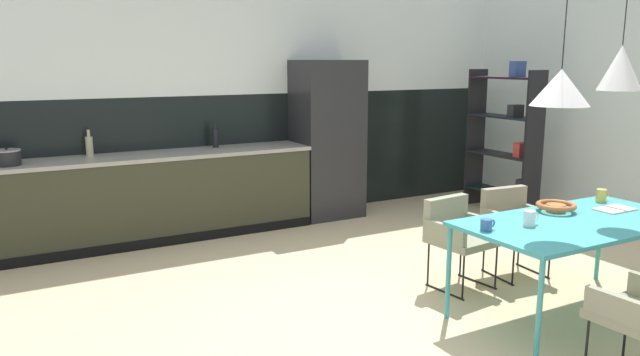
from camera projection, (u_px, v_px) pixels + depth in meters
The scene contains 19 objects.
ground_plane at pixel (427, 318), 4.42m from camera, with size 9.56×9.56×0.00m, color #CBB689.
back_wall_splashback_dark at pixel (252, 157), 7.14m from camera, with size 7.36×0.12×1.48m, color black.
back_wall_panel_upper at pixel (249, 29), 6.85m from camera, with size 7.36×0.12×1.48m, color silver.
kitchen_counter at pixel (126, 200), 6.15m from camera, with size 3.99×0.63×0.92m.
refrigerator_column at pixel (327, 139), 7.18m from camera, with size 0.76×0.60×1.88m, color #232326.
dining_table at pixel (578, 226), 4.32m from camera, with size 1.76×0.91×0.73m.
armchair_far_side at pixel (513, 218), 5.27m from camera, with size 0.52×0.51×0.76m.
armchair_near_window at pixel (457, 229), 4.97m from camera, with size 0.53×0.52×0.74m.
fruit_bowl at pixel (556, 206), 4.55m from camera, with size 0.30×0.30×0.07m.
open_book at pixel (615, 209), 4.61m from camera, with size 0.30×0.19×0.02m.
mug_short_terracotta at pixel (487, 225), 4.04m from camera, with size 0.12×0.08×0.08m.
mug_dark_espresso at pixel (602, 195), 4.88m from camera, with size 0.13×0.08×0.10m.
mug_tall_blue at pixel (530, 218), 4.17m from camera, with size 0.13×0.08×0.11m.
cooking_pot at pixel (7, 158), 5.50m from camera, with size 0.24×0.24×0.17m.
bottle_oil_tall at pixel (89, 145), 6.05m from camera, with size 0.07×0.07×0.27m.
bottle_spice_small at pixel (216, 137), 6.65m from camera, with size 0.07×0.07×0.27m.
open_shelf_unit at pixel (506, 138), 7.34m from camera, with size 0.30×0.99×1.86m.
pendant_lamp_over_table_near at pixel (561, 87), 3.93m from camera, with size 0.38×0.38×1.35m.
pendant_lamp_over_table_far at pixel (621, 68), 4.30m from camera, with size 0.30×0.30×1.27m.
Camera 1 is at (-2.69, -3.24, 1.86)m, focal length 33.58 mm.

